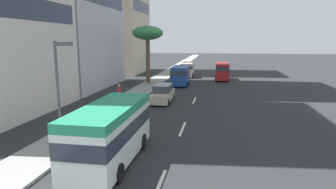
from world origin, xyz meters
name	(u,v)px	position (x,y,z in m)	size (l,w,h in m)	color
ground_plane	(200,87)	(31.50, 0.00, 0.00)	(198.00, 198.00, 0.00)	#26282B
sidewalk_right	(150,85)	(31.50, 6.73, 0.07)	(162.00, 2.83, 0.15)	gray
lane_stripe_near	(159,187)	(4.88, 0.00, 0.01)	(3.20, 0.16, 0.01)	silver
lane_stripe_mid	(183,129)	(13.01, 0.00, 0.01)	(3.20, 0.16, 0.01)	silver
lane_stripe_far	(194,100)	(22.74, 0.00, 0.01)	(3.20, 0.16, 0.01)	silver
minibus_lead	(110,131)	(7.02, 2.86, 1.59)	(6.85, 2.44, 2.89)	silver
car_second	(163,94)	(21.47, 3.02, 0.80)	(4.77, 1.78, 1.71)	beige
van_third	(222,70)	(38.68, -2.89, 1.47)	(5.23, 2.06, 2.58)	#A51E1E
van_fourth	(180,75)	(32.21, 2.69, 1.45)	(4.74, 2.18, 2.55)	#1E478C
van_fifth	(187,69)	(41.63, 2.75, 1.35)	(5.01, 2.06, 2.35)	beige
pedestrian_near_lamp	(119,92)	(19.59, 6.84, 1.16)	(0.30, 0.33, 1.81)	gold
palm_tree	(148,34)	(33.17, 7.36, 6.79)	(4.23, 4.23, 7.78)	brown
street_lamp	(60,84)	(7.33, 5.59, 3.82)	(0.24, 0.97, 5.83)	#4C4C51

